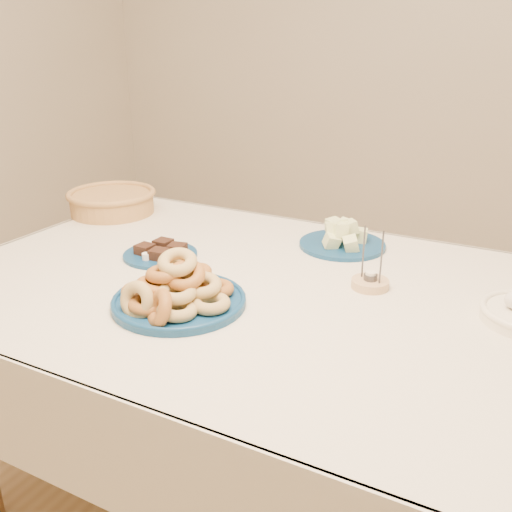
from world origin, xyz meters
name	(u,v)px	position (x,y,z in m)	size (l,w,h in m)	color
ground	(264,511)	(0.00, 0.00, 0.00)	(5.00, 5.00, 0.00)	olive
dining_table	(265,323)	(0.00, 0.00, 0.64)	(1.71, 1.11, 0.75)	brown
donut_platter	(177,292)	(-0.13, -0.20, 0.79)	(0.39, 0.39, 0.15)	navy
melon_plate	(343,238)	(0.07, 0.37, 0.78)	(0.32, 0.32, 0.09)	navy
brownie_plate	(160,253)	(-0.36, 0.04, 0.76)	(0.23, 0.23, 0.04)	navy
wicker_basket	(112,201)	(-0.78, 0.31, 0.79)	(0.40, 0.40, 0.08)	olive
candle_holder	(370,282)	(0.24, 0.12, 0.77)	(0.12, 0.12, 0.16)	tan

